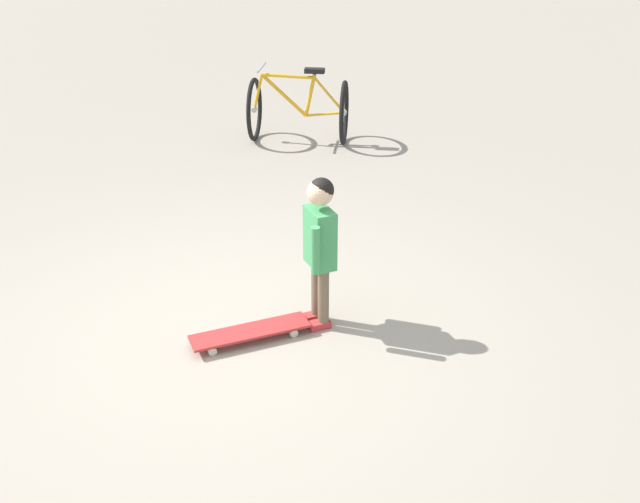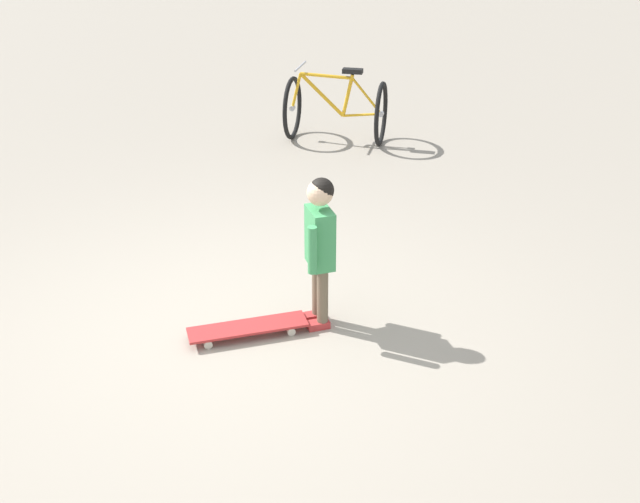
{
  "view_description": "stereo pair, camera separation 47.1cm",
  "coord_description": "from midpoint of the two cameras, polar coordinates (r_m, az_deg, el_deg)",
  "views": [
    {
      "loc": [
        3.06,
        -2.93,
        2.77
      ],
      "look_at": [
        0.37,
        0.51,
        0.55
      ],
      "focal_mm": 42.12,
      "sensor_mm": 36.0,
      "label": 1
    },
    {
      "loc": [
        3.41,
        -2.62,
        2.77
      ],
      "look_at": [
        0.37,
        0.51,
        0.55
      ],
      "focal_mm": 42.12,
      "sensor_mm": 36.0,
      "label": 2
    }
  ],
  "objects": [
    {
      "name": "skateboard",
      "position": [
        5.0,
        -8.05,
        -6.15
      ],
      "size": [
        0.56,
        0.78,
        0.07
      ],
      "color": "#B22D2D",
      "rests_on": "ground"
    },
    {
      "name": "child_person",
      "position": [
        4.84,
        -2.8,
        1.05
      ],
      "size": [
        0.28,
        0.35,
        1.06
      ],
      "color": "brown",
      "rests_on": "ground"
    },
    {
      "name": "bicycle_mid",
      "position": [
        8.58,
        -3.22,
        10.74
      ],
      "size": [
        1.28,
        1.16,
        0.85
      ],
      "color": "black",
      "rests_on": "ground"
    },
    {
      "name": "ground_plane",
      "position": [
        5.08,
        -9.59,
        -6.49
      ],
      "size": [
        50.0,
        50.0,
        0.0
      ],
      "primitive_type": "plane",
      "color": "#9E9384"
    }
  ]
}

